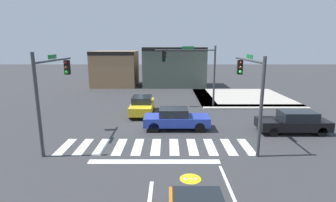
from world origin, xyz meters
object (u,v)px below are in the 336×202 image
Objects in this scene: traffic_signal_southwest at (51,82)px; traffic_signal_northeast at (191,65)px; traffic_signal_southeast at (249,82)px; car_yellow at (141,105)px; car_black at (292,122)px; car_blue at (175,119)px.

traffic_signal_southwest is 0.96× the size of traffic_signal_northeast.
car_yellow is (-7.06, 6.65, -2.99)m from traffic_signal_southeast.
traffic_signal_northeast is at bearing -43.76° from traffic_signal_southwest.
traffic_signal_southeast is at bearing 25.75° from car_black.
traffic_signal_southwest is at bearing 7.26° from car_black.
traffic_signal_northeast is 1.29× the size of car_yellow.
traffic_signal_northeast reaches higher than traffic_signal_southwest.
traffic_signal_northeast is 6.13m from car_yellow.
car_yellow is (-4.49, -2.59, -3.27)m from traffic_signal_northeast.
traffic_signal_northeast reaches higher than car_yellow.
car_black is (3.72, 1.80, -3.01)m from traffic_signal_southeast.
traffic_signal_northeast reaches higher than car_blue.
car_yellow is at bearing -55.73° from car_blue.
traffic_signal_southwest is at bearing 46.24° from traffic_signal_northeast.
traffic_signal_northeast is at bearing 119.99° from car_yellow.
traffic_signal_southeast reaches higher than car_blue.
traffic_signal_southwest reaches higher than car_blue.
car_blue is (-1.70, -6.67, -3.30)m from traffic_signal_northeast.
traffic_signal_northeast is 7.63m from car_blue.
car_black is (6.29, -7.44, -3.30)m from traffic_signal_northeast.
traffic_signal_northeast reaches higher than car_black.
car_black is (8.00, -0.77, -0.00)m from car_blue.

